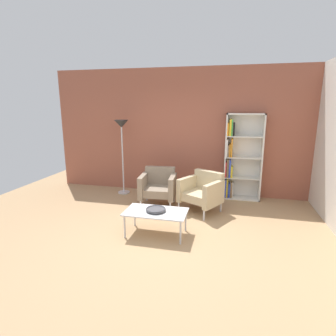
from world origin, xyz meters
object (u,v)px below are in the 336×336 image
object	(u,v)px
decorative_bowl	(156,209)
floor_lamp_torchiere	(122,133)
bookshelf_tall	(239,158)
armchair_corner_red	(202,191)
coffee_table_low	(156,213)
armchair_near_window	(158,186)

from	to	relation	value
decorative_bowl	floor_lamp_torchiere	size ratio (longest dim) A/B	0.18
bookshelf_tall	armchair_corner_red	bearing A→B (deg)	-125.53
bookshelf_tall	armchair_corner_red	xyz separation A→B (m)	(-0.69, -0.97, -0.51)
coffee_table_low	floor_lamp_torchiere	bearing A→B (deg)	125.26
coffee_table_low	armchair_near_window	xyz separation A→B (m)	(-0.32, 1.32, 0.05)
decorative_bowl	armchair_corner_red	xyz separation A→B (m)	(0.61, 1.18, -0.02)
armchair_near_window	floor_lamp_torchiere	world-z (taller)	floor_lamp_torchiere
bookshelf_tall	floor_lamp_torchiere	size ratio (longest dim) A/B	1.09
coffee_table_low	armchair_near_window	size ratio (longest dim) A/B	1.28
coffee_table_low	armchair_near_window	bearing A→B (deg)	103.56
bookshelf_tall	decorative_bowl	distance (m)	2.56
decorative_bowl	armchair_near_window	size ratio (longest dim) A/B	0.41
armchair_corner_red	armchair_near_window	world-z (taller)	same
coffee_table_low	armchair_near_window	distance (m)	1.36
armchair_corner_red	decorative_bowl	bearing A→B (deg)	-88.69
bookshelf_tall	floor_lamp_torchiere	bearing A→B (deg)	-174.81
armchair_corner_red	floor_lamp_torchiere	bearing A→B (deg)	-171.47
armchair_corner_red	bookshelf_tall	bearing A→B (deg)	83.29
bookshelf_tall	armchair_near_window	xyz separation A→B (m)	(-1.62, -0.83, -0.51)
decorative_bowl	floor_lamp_torchiere	xyz separation A→B (m)	(-1.35, 1.91, 1.01)
decorative_bowl	bookshelf_tall	bearing A→B (deg)	58.71
coffee_table_low	decorative_bowl	xyz separation A→B (m)	(-0.00, 0.00, 0.07)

